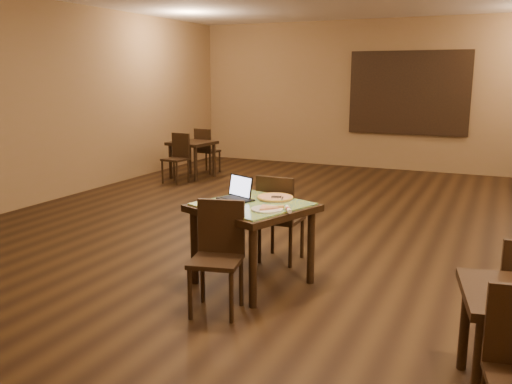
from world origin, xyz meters
The scene contains 17 objects.
ground centered at (0.00, 0.00, 0.00)m, with size 10.00×10.00×0.00m, color black.
wall_back centered at (0.00, 5.00, 1.50)m, with size 8.00×0.02×3.00m, color olive.
wall_left centered at (-4.00, 0.00, 1.50)m, with size 0.02×10.00×3.00m, color olive.
mural centered at (0.50, 4.96, 1.55)m, with size 2.34×0.05×1.64m.
tiled_table centered at (0.28, -1.88, 0.66)m, with size 1.18×1.18×0.76m.
chair_main_near centered at (0.26, -2.50, 0.51)m, with size 0.47×0.47×0.91m.
chair_main_far centered at (0.28, -1.26, 0.52)m, with size 0.40×0.40×0.92m.
laptop centered at (0.08, -1.78, 0.82)m, with size 0.37×0.35×0.21m.
plate centered at (0.50, -2.06, 0.77)m, with size 0.28×0.28×0.02m, color white.
pizza_slice centered at (0.50, -2.06, 0.79)m, with size 0.21×0.21×0.02m, color beige, non-canonical shape.
pizza_pan centered at (0.40, -1.64, 0.77)m, with size 0.33×0.33×0.01m, color silver.
pizza_whole centered at (0.40, -1.64, 0.78)m, with size 0.34×0.34×0.02m.
spatula centered at (0.42, -1.66, 0.79)m, with size 0.09×0.22×0.01m, color silver.
napkin_roll centered at (0.68, -2.02, 0.78)m, with size 0.12×0.17×0.04m.
other_table_b centered at (-3.00, 2.48, 0.57)m, with size 0.80×0.80×0.68m.
other_table_b_chair_near centered at (-2.99, 1.96, 0.50)m, with size 0.42×0.42×0.88m.
other_table_b_chair_far centered at (-3.01, 2.99, 0.50)m, with size 0.42×0.42×0.88m.
Camera 1 is at (2.29, -6.19, 1.90)m, focal length 38.00 mm.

